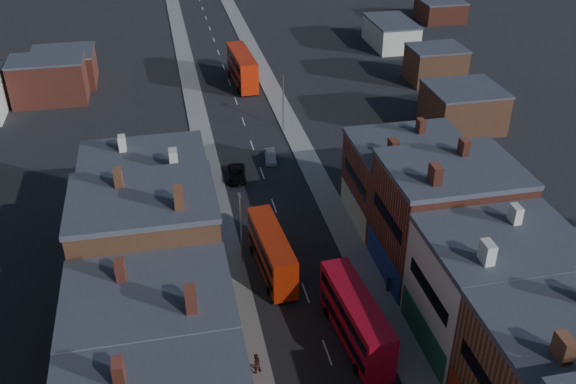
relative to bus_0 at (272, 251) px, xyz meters
name	(u,v)px	position (x,y,z in m)	size (l,w,h in m)	color
pavement_west	(209,170)	(-3.98, 22.07, -2.40)	(3.00, 200.00, 0.12)	gray
pavement_east	(308,160)	(9.02, 22.07, -2.40)	(3.00, 200.00, 0.12)	gray
lamp_post_2	(241,224)	(-2.68, 2.07, 2.25)	(0.25, 0.70, 8.12)	slate
lamp_post_3	(283,99)	(7.72, 32.07, 2.25)	(0.25, 0.70, 8.12)	slate
bus_0	(272,251)	(0.00, 0.00, 0.00)	(3.24, 10.70, 4.56)	red
bus_1	(356,318)	(5.18, -11.07, 0.15)	(3.51, 11.35, 4.83)	red
bus_2	(242,67)	(4.66, 51.08, 0.47)	(3.64, 12.71, 5.44)	red
car_2	(236,174)	(-0.87, 19.30, -1.77)	(2.27, 4.93, 1.37)	black
car_3	(271,157)	(4.18, 23.13, -1.92)	(1.50, 3.68, 1.07)	silver
ped_1	(256,363)	(-3.77, -12.91, -1.41)	(0.91, 0.50, 1.86)	#3F2019
ped_3	(388,284)	(10.22, -5.32, -1.57)	(0.90, 0.41, 1.53)	#56514A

